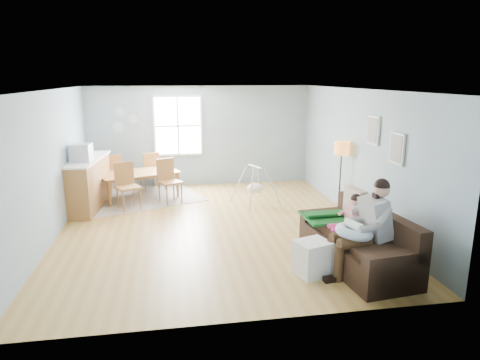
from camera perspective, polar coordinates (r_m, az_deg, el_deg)
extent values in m
cube|color=#AE7E3D|center=(8.70, -3.38, -6.40)|extent=(8.40, 9.40, 0.08)
cube|color=white|center=(8.17, -3.68, 14.06)|extent=(8.40, 9.40, 0.60)
cube|color=#7B8EA1|center=(12.91, -5.68, 6.51)|extent=(8.40, 0.08, 3.90)
cube|color=#7B8EA1|center=(3.90, 3.74, -10.35)|extent=(8.40, 0.08, 3.90)
cube|color=#7B8EA1|center=(9.67, 21.87, 3.21)|extent=(0.08, 9.40, 3.90)
cube|color=silver|center=(11.67, -8.28, 7.16)|extent=(1.32, 0.06, 1.62)
cube|color=white|center=(11.64, -8.27, 7.15)|extent=(1.20, 0.02, 1.50)
cube|color=silver|center=(11.63, -8.27, 7.14)|extent=(1.20, 0.03, 0.04)
cube|color=silver|center=(11.63, -8.27, 7.14)|extent=(0.04, 0.03, 1.50)
cube|color=silver|center=(7.73, 20.22, 3.97)|extent=(0.04, 0.44, 0.54)
cube|color=slate|center=(7.72, 20.06, 3.97)|extent=(0.01, 0.36, 0.46)
cube|color=silver|center=(8.49, 17.37, 6.35)|extent=(0.04, 0.44, 0.54)
cube|color=slate|center=(8.48, 17.22, 6.35)|extent=(0.01, 0.36, 0.46)
cylinder|color=#92A5AF|center=(11.70, -15.79, 8.78)|extent=(0.24, 0.02, 0.24)
cylinder|color=#92A5AF|center=(11.69, -14.01, 7.90)|extent=(0.26, 0.02, 0.26)
cylinder|color=#92A5AF|center=(11.74, -15.91, 6.83)|extent=(0.28, 0.02, 0.28)
cube|color=black|center=(7.14, 15.13, -9.18)|extent=(1.21, 2.33, 0.45)
cube|color=black|center=(7.18, 17.91, -5.41)|extent=(0.47, 2.24, 0.46)
cube|color=black|center=(6.26, 20.09, -9.83)|extent=(0.97, 0.32, 0.17)
cube|color=black|center=(7.86, 11.50, -4.47)|extent=(0.97, 0.32, 0.17)
cube|color=#124F1C|center=(7.61, 12.29, -4.78)|extent=(1.03, 0.84, 0.04)
cube|color=tan|center=(7.56, 15.08, -3.08)|extent=(0.21, 0.55, 0.54)
cube|color=#979799|center=(6.72, 17.62, -4.84)|extent=(0.43, 0.52, 0.65)
sphere|color=tan|center=(6.63, 18.36, -1.19)|extent=(0.24, 0.24, 0.24)
sphere|color=black|center=(6.62, 18.40, -0.78)|extent=(0.23, 0.23, 0.23)
cylinder|color=#392115|center=(6.53, 15.04, -8.09)|extent=(0.52, 0.22, 0.18)
cylinder|color=#392115|center=(6.72, 14.02, -7.38)|extent=(0.52, 0.22, 0.18)
cylinder|color=#392115|center=(6.53, 13.01, -10.78)|extent=(0.14, 0.14, 0.55)
cylinder|color=#392115|center=(6.72, 12.04, -9.99)|extent=(0.14, 0.14, 0.55)
cube|color=black|center=(6.59, 12.21, -12.76)|extent=(0.27, 0.13, 0.08)
cube|color=black|center=(6.78, 11.27, -11.92)|extent=(0.27, 0.13, 0.08)
torus|color=silver|center=(6.60, 14.97, -6.69)|extent=(0.63, 0.61, 0.23)
cylinder|color=white|center=(6.57, 15.02, -5.93)|extent=(0.22, 0.35, 0.14)
sphere|color=tan|center=(6.71, 14.19, -5.28)|extent=(0.12, 0.12, 0.12)
cube|color=white|center=(7.16, 14.86, -4.71)|extent=(0.26, 0.29, 0.38)
sphere|color=tan|center=(7.10, 15.21, -2.70)|extent=(0.18, 0.18, 0.18)
sphere|color=black|center=(7.09, 15.22, -2.46)|extent=(0.17, 0.17, 0.17)
cylinder|color=#E53886|center=(7.04, 13.32, -6.38)|extent=(0.32, 0.13, 0.09)
cylinder|color=#E53886|center=(7.15, 12.77, -6.01)|extent=(0.32, 0.13, 0.09)
cylinder|color=#E53886|center=(7.03, 12.20, -7.86)|extent=(0.08, 0.08, 0.31)
cylinder|color=#E53886|center=(7.15, 11.66, -7.46)|extent=(0.08, 0.08, 0.31)
cylinder|color=black|center=(9.75, 12.96, -4.16)|extent=(0.28, 0.28, 0.03)
cylinder|color=black|center=(9.57, 13.18, -0.26)|extent=(0.03, 0.03, 1.40)
cylinder|color=orange|center=(9.42, 13.42, 4.16)|extent=(0.32, 0.32, 0.28)
cube|color=white|center=(6.65, 9.64, -10.22)|extent=(0.59, 0.56, 0.53)
cube|color=black|center=(6.53, 8.12, -10.62)|extent=(0.14, 0.35, 0.43)
cube|color=gray|center=(10.91, -13.10, -2.32)|extent=(3.32, 2.94, 0.01)
imported|color=brown|center=(10.83, -13.19, -0.68)|extent=(2.11, 1.63, 0.65)
cube|color=brown|center=(9.93, -14.67, -0.95)|extent=(0.64, 0.64, 0.05)
cube|color=brown|center=(10.06, -15.21, 0.87)|extent=(0.43, 0.24, 0.52)
cylinder|color=brown|center=(9.76, -15.23, -2.81)|extent=(0.04, 0.04, 0.51)
cylinder|color=brown|center=(9.89, -13.13, -2.46)|extent=(0.04, 0.04, 0.51)
cylinder|color=brown|center=(10.11, -16.00, -2.29)|extent=(0.04, 0.04, 0.51)
cylinder|color=brown|center=(10.23, -13.97, -1.96)|extent=(0.04, 0.04, 0.51)
cube|color=brown|center=(10.22, -9.31, -0.29)|extent=(0.64, 0.64, 0.05)
cube|color=brown|center=(10.35, -9.93, 1.46)|extent=(0.42, 0.25, 0.52)
cylinder|color=brown|center=(10.04, -9.71, -2.07)|extent=(0.04, 0.04, 0.51)
cylinder|color=brown|center=(10.21, -7.80, -1.72)|extent=(0.04, 0.04, 0.51)
cylinder|color=brown|center=(10.37, -10.69, -1.60)|extent=(0.04, 0.04, 0.51)
cylinder|color=brown|center=(10.54, -8.82, -1.28)|extent=(0.04, 0.04, 0.51)
cube|color=brown|center=(11.39, -16.78, 0.71)|extent=(0.62, 0.62, 0.04)
cube|color=brown|center=(11.14, -16.56, 1.91)|extent=(0.43, 0.22, 0.51)
cylinder|color=brown|center=(11.68, -16.07, -0.20)|extent=(0.04, 0.04, 0.50)
cylinder|color=brown|center=(11.58, -17.86, -0.45)|extent=(0.04, 0.04, 0.50)
cylinder|color=brown|center=(11.32, -15.50, -0.59)|extent=(0.04, 0.04, 0.50)
cylinder|color=brown|center=(11.22, -17.34, -0.84)|extent=(0.04, 0.04, 0.50)
cube|color=brown|center=(11.65, -12.03, 1.19)|extent=(0.60, 0.60, 0.04)
cube|color=brown|center=(11.41, -11.73, 2.33)|extent=(0.41, 0.21, 0.50)
cylinder|color=brown|center=(11.94, -11.46, 0.32)|extent=(0.04, 0.04, 0.49)
cylinder|color=brown|center=(11.81, -13.12, 0.09)|extent=(0.04, 0.04, 0.49)
cylinder|color=brown|center=(11.60, -10.80, -0.04)|extent=(0.04, 0.04, 0.49)
cylinder|color=brown|center=(11.48, -12.50, -0.27)|extent=(0.04, 0.04, 0.49)
cube|color=brown|center=(10.33, -19.56, -0.48)|extent=(0.75, 2.06, 1.12)
cube|color=white|center=(10.21, -19.81, 2.62)|extent=(0.80, 2.10, 0.04)
cube|color=#B0B0B5|center=(9.80, -20.40, 3.42)|extent=(0.44, 0.42, 0.39)
cube|color=black|center=(9.86, -21.47, 3.38)|extent=(0.05, 0.32, 0.27)
cylinder|color=#B0B0B5|center=(9.90, 2.06, 1.81)|extent=(0.23, 0.49, 0.04)
ellipsoid|color=beige|center=(10.01, 2.03, -1.09)|extent=(0.37, 0.37, 0.23)
cylinder|color=#B0B0B5|center=(9.95, 2.04, 0.35)|extent=(0.01, 0.01, 0.41)
cylinder|color=#B0B0B5|center=(9.61, 1.54, -1.27)|extent=(0.19, 0.43, 0.91)
cylinder|color=#B0B0B5|center=(9.93, 4.35, -0.82)|extent=(0.42, 0.21, 0.91)
cylinder|color=#B0B0B5|center=(10.08, -0.24, -0.55)|extent=(0.42, 0.21, 0.91)
cylinder|color=#B0B0B5|center=(10.39, 2.49, -0.15)|extent=(0.19, 0.43, 0.91)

